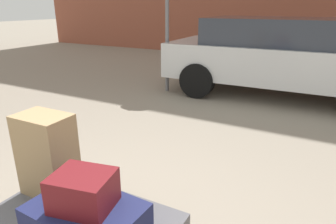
{
  "coord_description": "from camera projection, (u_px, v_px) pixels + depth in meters",
  "views": [
    {
      "loc": [
        1.24,
        -1.13,
        1.63
      ],
      "look_at": [
        0.0,
        1.2,
        0.69
      ],
      "focal_mm": 32.11,
      "sensor_mm": 36.0,
      "label": 1
    }
  ],
  "objects": [
    {
      "name": "suitcase_navy_rear_right",
      "position": [
        87.0,
        223.0,
        1.71
      ],
      "size": [
        0.65,
        0.46,
        0.24
      ],
      "primitive_type": "cube",
      "rotation": [
        0.0,
        0.0,
        -0.05
      ],
      "color": "#191E47",
      "rests_on": "luggage_cart"
    },
    {
      "name": "suitcase_tan_stacked_top",
      "position": [
        47.0,
        155.0,
        2.11
      ],
      "size": [
        0.38,
        0.26,
        0.6
      ],
      "primitive_type": "cube",
      "rotation": [
        0.0,
        0.0,
        0.02
      ],
      "color": "#9E7F56",
      "rests_on": "luggage_cart"
    },
    {
      "name": "duffel_bag_maroon_topmost_pile",
      "position": [
        83.0,
        191.0,
        1.64
      ],
      "size": [
        0.37,
        0.32,
        0.2
      ],
      "primitive_type": "cube",
      "rotation": [
        0.0,
        0.0,
        0.2
      ],
      "color": "maroon",
      "rests_on": "suitcase_navy_rear_right"
    },
    {
      "name": "parked_car",
      "position": [
        284.0,
        55.0,
        5.54
      ],
      "size": [
        4.34,
        1.99,
        1.42
      ],
      "color": "silver",
      "rests_on": "ground_plane"
    },
    {
      "name": "no_parking_sign",
      "position": [
        167.0,
        12.0,
        5.58
      ],
      "size": [
        0.5,
        0.07,
        2.47
      ],
      "color": "slate",
      "rests_on": "ground_plane"
    }
  ]
}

